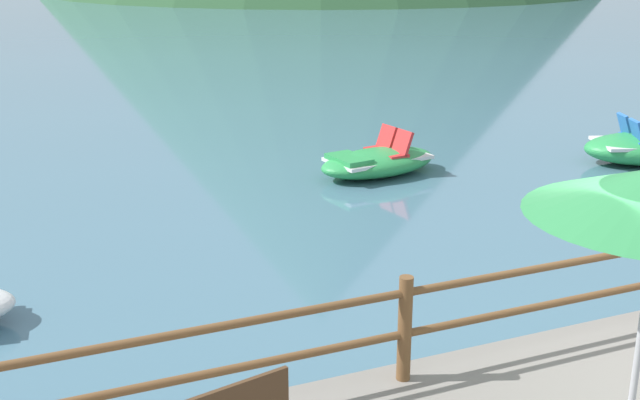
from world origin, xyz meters
The scene contains 3 objects.
ground_plane centered at (0.00, 40.00, 0.00)m, with size 200.00×200.00×0.00m, color #477084.
dock_railing centered at (0.00, 1.55, 0.97)m, with size 23.92×0.12×0.95m.
pedal_boat_3 centered at (1.54, 8.52, 0.25)m, with size 2.47×1.54×0.82m.
Camera 1 is at (-4.66, -3.72, 3.96)m, focal length 44.44 mm.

